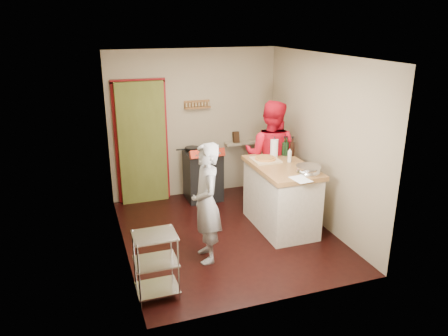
{
  "coord_description": "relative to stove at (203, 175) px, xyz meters",
  "views": [
    {
      "loc": [
        -1.96,
        -5.56,
        3.06
      ],
      "look_at": [
        -0.05,
        0.0,
        1.05
      ],
      "focal_mm": 35.0,
      "sensor_mm": 36.0,
      "label": 1
    }
  ],
  "objects": [
    {
      "name": "floor",
      "position": [
        -0.05,
        -1.42,
        -0.45
      ],
      "size": [
        3.5,
        3.5,
        0.0
      ],
      "primitive_type": "plane",
      "color": "black",
      "rests_on": "ground"
    },
    {
      "name": "back_wall",
      "position": [
        -0.69,
        0.36,
        0.68
      ],
      "size": [
        3.0,
        0.44,
        2.6
      ],
      "color": "gray",
      "rests_on": "ground"
    },
    {
      "name": "left_wall",
      "position": [
        -1.55,
        -1.42,
        0.85
      ],
      "size": [
        0.04,
        3.5,
        2.6
      ],
      "primitive_type": "cube",
      "color": "gray",
      "rests_on": "ground"
    },
    {
      "name": "right_wall",
      "position": [
        1.45,
        -1.42,
        0.85
      ],
      "size": [
        0.04,
        3.5,
        2.6
      ],
      "primitive_type": "cube",
      "color": "gray",
      "rests_on": "ground"
    },
    {
      "name": "ceiling",
      "position": [
        -0.05,
        -1.42,
        2.16
      ],
      "size": [
        3.0,
        3.5,
        0.02
      ],
      "primitive_type": "cube",
      "color": "white",
      "rests_on": "back_wall"
    },
    {
      "name": "stove",
      "position": [
        0.0,
        0.0,
        0.0
      ],
      "size": [
        0.6,
        0.63,
        1.0
      ],
      "color": "black",
      "rests_on": "ground"
    },
    {
      "name": "wire_shelving",
      "position": [
        -1.33,
        -2.62,
        -0.01
      ],
      "size": [
        0.48,
        0.4,
        0.8
      ],
      "color": "silver",
      "rests_on": "ground"
    },
    {
      "name": "island",
      "position": [
        0.81,
        -1.47,
        0.07
      ],
      "size": [
        0.79,
        1.45,
        1.31
      ],
      "color": "beige",
      "rests_on": "ground"
    },
    {
      "name": "person_stripe",
      "position": [
        -0.54,
        -2.01,
        0.35
      ],
      "size": [
        0.43,
        0.61,
        1.61
      ],
      "primitive_type": "imported",
      "rotation": [
        0.0,
        0.0,
        -1.65
      ],
      "color": "#ADADB2",
      "rests_on": "ground"
    },
    {
      "name": "person_red",
      "position": [
        0.95,
        -0.74,
        0.47
      ],
      "size": [
        1.13,
        1.1,
        1.84
      ],
      "primitive_type": "imported",
      "rotation": [
        0.0,
        0.0,
        2.48
      ],
      "color": "red",
      "rests_on": "ground"
    }
  ]
}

